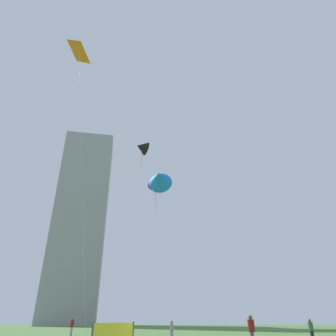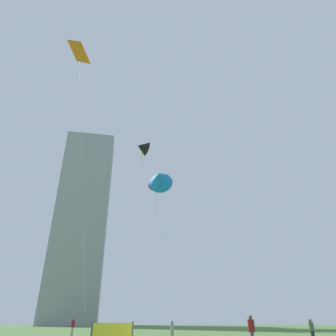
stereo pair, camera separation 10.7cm
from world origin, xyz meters
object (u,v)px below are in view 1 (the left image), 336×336
person_standing_3 (72,326)px  kite_flying_2 (159,178)px  person_standing_4 (311,329)px  kite_flying_0 (142,147)px  distant_highrise_0 (81,222)px  person_standing_1 (252,329)px  person_standing_2 (172,329)px  kite_flying_1 (156,189)px  kite_flying_4 (79,52)px  distant_highrise_1 (82,239)px

person_standing_3 → kite_flying_2: (9.88, -2.05, 17.45)m
person_standing_4 → kite_flying_0: (-16.10, 12.95, 25.00)m
kite_flying_0 → kite_flying_2: 9.23m
distant_highrise_0 → person_standing_1: bearing=-77.8°
person_standing_3 → kite_flying_2: bearing=-98.5°
person_standing_2 → kite_flying_2: size_ratio=0.08×
kite_flying_1 → kite_flying_4: kite_flying_4 is taller
kite_flying_1 → distant_highrise_0: bearing=115.3°
kite_flying_1 → distant_highrise_1: (-43.36, 103.70, 18.27)m
person_standing_2 → kite_flying_2: bearing=-73.3°
kite_flying_0 → kite_flying_1: 7.98m
person_standing_2 → person_standing_3: person_standing_3 is taller
person_standing_1 → kite_flying_0: size_ratio=0.07×
distant_highrise_1 → kite_flying_4: bearing=-80.7°
person_standing_1 → kite_flying_4: size_ratio=0.06×
person_standing_3 → distant_highrise_1: size_ratio=0.02×
person_standing_4 → kite_flying_4: (-21.45, -3.72, 27.70)m
person_standing_4 → person_standing_1: bearing=-153.8°
person_standing_2 → person_standing_1: bearing=111.5°
person_standing_1 → kite_flying_1: size_ratio=0.10×
person_standing_4 → kite_flying_2: bearing=127.6°
distant_highrise_0 → person_standing_3: bearing=-83.7°
kite_flying_0 → kite_flying_2: bearing=-54.5°
person_standing_3 → kite_flying_0: 25.93m
person_standing_3 → person_standing_2: bearing=-114.7°
distant_highrise_0 → kite_flying_2: bearing=-77.9°
person_standing_4 → distant_highrise_0: bearing=100.4°
kite_flying_0 → person_standing_1: bearing=-62.1°
person_standing_3 → kite_flying_1: size_ratio=0.09×
person_standing_1 → person_standing_3: bearing=-112.4°
kite_flying_4 → distant_highrise_0: (-27.72, 90.83, 7.70)m
person_standing_1 → person_standing_4: person_standing_1 is taller
person_standing_1 → distant_highrise_1: (-51.04, 121.66, 35.63)m
person_standing_3 → distant_highrise_1: bearing=21.3°
person_standing_2 → distant_highrise_1: size_ratio=0.02×
person_standing_3 → person_standing_4: (22.84, -10.60, -0.08)m
person_standing_3 → kite_flying_1: 19.69m
person_standing_1 → person_standing_2: person_standing_1 is taller
person_standing_1 → person_standing_2: size_ratio=1.20×
person_standing_1 → person_standing_2: (-5.30, 10.53, -0.18)m
person_standing_1 → kite_flying_1: bearing=-134.6°
person_standing_3 → person_standing_4: bearing=-111.6°
person_standing_1 → kite_flying_2: kite_flying_2 is taller
kite_flying_2 → person_standing_3: bearing=168.3°
kite_flying_4 → person_standing_3: bearing=95.5°
kite_flying_4 → person_standing_1: bearing=-8.7°
person_standing_1 → kite_flying_4: 31.71m
kite_flying_0 → distant_highrise_0: distant_highrise_0 is taller
kite_flying_0 → distant_highrise_1: distant_highrise_1 is taller
kite_flying_0 → kite_flying_2: kite_flying_0 is taller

